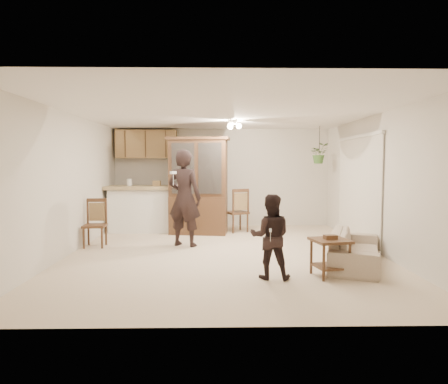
{
  "coord_description": "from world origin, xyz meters",
  "views": [
    {
      "loc": [
        -0.15,
        -7.06,
        1.6
      ],
      "look_at": [
        -0.0,
        0.4,
        1.08
      ],
      "focal_mm": 32.0,
      "sensor_mm": 36.0,
      "label": 1
    }
  ],
  "objects_px": {
    "child": "(270,231)",
    "china_hutch": "(198,187)",
    "chair_hutch_right": "(237,219)",
    "sofa": "(355,242)",
    "adult": "(184,200)",
    "chair_hutch_left": "(180,222)",
    "chair_bar": "(95,233)",
    "side_table": "(330,257)"
  },
  "relations": [
    {
      "from": "child",
      "to": "china_hutch",
      "type": "xyz_separation_m",
      "value": [
        -1.16,
        3.61,
        0.41
      ]
    },
    {
      "from": "china_hutch",
      "to": "chair_hutch_right",
      "type": "relative_size",
      "value": 2.15
    },
    {
      "from": "sofa",
      "to": "child",
      "type": "relative_size",
      "value": 1.39
    },
    {
      "from": "chair_hutch_right",
      "to": "sofa",
      "type": "bearing_deg",
      "value": 94.42
    },
    {
      "from": "adult",
      "to": "chair_hutch_left",
      "type": "xyz_separation_m",
      "value": [
        -0.24,
        1.52,
        -0.64
      ]
    },
    {
      "from": "child",
      "to": "chair_hutch_left",
      "type": "bearing_deg",
      "value": -59.19
    },
    {
      "from": "chair_bar",
      "to": "chair_hutch_left",
      "type": "distance_m",
      "value": 2.17
    },
    {
      "from": "sofa",
      "to": "china_hutch",
      "type": "distance_m",
      "value": 3.97
    },
    {
      "from": "china_hutch",
      "to": "adult",
      "type": "bearing_deg",
      "value": -91.4
    },
    {
      "from": "chair_hutch_left",
      "to": "chair_hutch_right",
      "type": "bearing_deg",
      "value": 17.84
    },
    {
      "from": "sofa",
      "to": "adult",
      "type": "height_order",
      "value": "adult"
    },
    {
      "from": "child",
      "to": "chair_bar",
      "type": "distance_m",
      "value": 3.82
    },
    {
      "from": "sofa",
      "to": "adult",
      "type": "bearing_deg",
      "value": 81.75
    },
    {
      "from": "adult",
      "to": "chair_hutch_right",
      "type": "relative_size",
      "value": 1.75
    },
    {
      "from": "side_table",
      "to": "chair_hutch_left",
      "type": "height_order",
      "value": "chair_hutch_left"
    },
    {
      "from": "adult",
      "to": "chair_bar",
      "type": "bearing_deg",
      "value": 24.51
    },
    {
      "from": "china_hutch",
      "to": "chair_hutch_left",
      "type": "bearing_deg",
      "value": 166.78
    },
    {
      "from": "sofa",
      "to": "side_table",
      "type": "bearing_deg",
      "value": 158.05
    },
    {
      "from": "child",
      "to": "adult",
      "type": "bearing_deg",
      "value": -50.94
    },
    {
      "from": "child",
      "to": "side_table",
      "type": "height_order",
      "value": "child"
    },
    {
      "from": "sofa",
      "to": "china_hutch",
      "type": "relative_size",
      "value": 0.85
    },
    {
      "from": "china_hutch",
      "to": "side_table",
      "type": "relative_size",
      "value": 3.69
    },
    {
      "from": "adult",
      "to": "child",
      "type": "distance_m",
      "value": 2.65
    },
    {
      "from": "adult",
      "to": "chair_hutch_left",
      "type": "height_order",
      "value": "adult"
    },
    {
      "from": "china_hutch",
      "to": "chair_bar",
      "type": "xyz_separation_m",
      "value": [
        -1.94,
        -1.41,
        -0.83
      ]
    },
    {
      "from": "child",
      "to": "side_table",
      "type": "bearing_deg",
      "value": -167.61
    },
    {
      "from": "adult",
      "to": "china_hutch",
      "type": "relative_size",
      "value": 0.82
    },
    {
      "from": "side_table",
      "to": "chair_hutch_right",
      "type": "xyz_separation_m",
      "value": [
        -1.13,
        3.81,
        0.01
      ]
    },
    {
      "from": "child",
      "to": "chair_hutch_right",
      "type": "distance_m",
      "value": 3.91
    },
    {
      "from": "adult",
      "to": "china_hutch",
      "type": "bearing_deg",
      "value": -76.17
    },
    {
      "from": "chair_bar",
      "to": "chair_hutch_left",
      "type": "relative_size",
      "value": 1.01
    },
    {
      "from": "chair_hutch_right",
      "to": "chair_bar",
      "type": "bearing_deg",
      "value": 6.94
    },
    {
      "from": "side_table",
      "to": "chair_bar",
      "type": "height_order",
      "value": "chair_bar"
    },
    {
      "from": "child",
      "to": "chair_hutch_left",
      "type": "height_order",
      "value": "child"
    },
    {
      "from": "child",
      "to": "china_hutch",
      "type": "relative_size",
      "value": 0.61
    },
    {
      "from": "sofa",
      "to": "adult",
      "type": "xyz_separation_m",
      "value": [
        -2.82,
        1.55,
        0.53
      ]
    },
    {
      "from": "adult",
      "to": "china_hutch",
      "type": "height_order",
      "value": "china_hutch"
    },
    {
      "from": "child",
      "to": "chair_hutch_right",
      "type": "xyz_separation_m",
      "value": [
        -0.27,
        3.88,
        -0.39
      ]
    },
    {
      "from": "child",
      "to": "chair_hutch_left",
      "type": "xyz_separation_m",
      "value": [
        -1.61,
        3.78,
        -0.42
      ]
    },
    {
      "from": "sofa",
      "to": "adult",
      "type": "distance_m",
      "value": 3.26
    },
    {
      "from": "child",
      "to": "sofa",
      "type": "bearing_deg",
      "value": -146.37
    },
    {
      "from": "chair_hutch_left",
      "to": "chair_hutch_right",
      "type": "relative_size",
      "value": 0.89
    }
  ]
}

